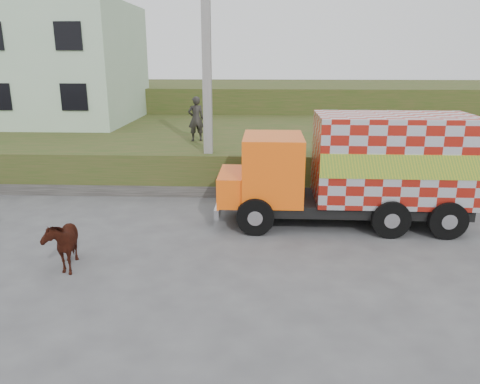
{
  "coord_description": "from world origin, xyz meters",
  "views": [
    {
      "loc": [
        0.9,
        -11.93,
        4.86
      ],
      "look_at": [
        0.34,
        0.28,
        1.3
      ],
      "focal_mm": 35.0,
      "sensor_mm": 36.0,
      "label": 1
    }
  ],
  "objects_px": {
    "utility_pole": "(207,80)",
    "cargo_truck": "(357,169)",
    "cow": "(62,242)",
    "pedestrian": "(196,119)"
  },
  "relations": [
    {
      "from": "utility_pole",
      "to": "cargo_truck",
      "type": "height_order",
      "value": "utility_pole"
    },
    {
      "from": "cow",
      "to": "pedestrian",
      "type": "distance_m",
      "value": 9.34
    },
    {
      "from": "utility_pole",
      "to": "cargo_truck",
      "type": "xyz_separation_m",
      "value": [
        4.72,
        -3.04,
        -2.39
      ]
    },
    {
      "from": "pedestrian",
      "to": "cow",
      "type": "bearing_deg",
      "value": 56.13
    },
    {
      "from": "utility_pole",
      "to": "pedestrian",
      "type": "distance_m",
      "value": 3.09
    },
    {
      "from": "pedestrian",
      "to": "utility_pole",
      "type": "bearing_deg",
      "value": 86.09
    },
    {
      "from": "cargo_truck",
      "to": "cow",
      "type": "xyz_separation_m",
      "value": [
        -7.5,
        -3.43,
        -1.05
      ]
    },
    {
      "from": "cargo_truck",
      "to": "cow",
      "type": "relative_size",
      "value": 4.87
    },
    {
      "from": "cargo_truck",
      "to": "pedestrian",
      "type": "bearing_deg",
      "value": 135.48
    },
    {
      "from": "utility_pole",
      "to": "pedestrian",
      "type": "relative_size",
      "value": 4.43
    }
  ]
}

